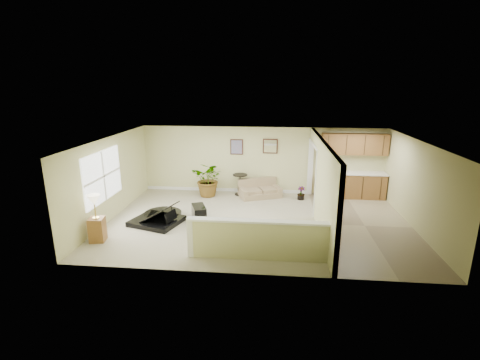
# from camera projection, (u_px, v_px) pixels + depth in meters

# --- Properties ---
(floor) EXTENTS (9.00, 9.00, 0.00)m
(floor) POSITION_uv_depth(u_px,v_px,m) (258.00, 222.00, 10.50)
(floor) COLOR tan
(floor) RESTS_ON ground
(back_wall) EXTENTS (9.00, 0.04, 2.50)m
(back_wall) POSITION_uv_depth(u_px,v_px,m) (262.00, 160.00, 13.04)
(back_wall) COLOR beige
(back_wall) RESTS_ON floor
(front_wall) EXTENTS (9.00, 0.04, 2.50)m
(front_wall) POSITION_uv_depth(u_px,v_px,m) (251.00, 221.00, 7.28)
(front_wall) COLOR beige
(front_wall) RESTS_ON floor
(left_wall) EXTENTS (0.04, 6.00, 2.50)m
(left_wall) POSITION_uv_depth(u_px,v_px,m) (111.00, 178.00, 10.58)
(left_wall) COLOR beige
(left_wall) RESTS_ON floor
(right_wall) EXTENTS (0.04, 6.00, 2.50)m
(right_wall) POSITION_uv_depth(u_px,v_px,m) (418.00, 186.00, 9.74)
(right_wall) COLOR beige
(right_wall) RESTS_ON floor
(ceiling) EXTENTS (9.00, 6.00, 0.04)m
(ceiling) POSITION_uv_depth(u_px,v_px,m) (259.00, 140.00, 9.82)
(ceiling) COLOR silver
(ceiling) RESTS_ON back_wall
(kitchen_vinyl) EXTENTS (2.70, 6.00, 0.01)m
(kitchen_vinyl) POSITION_uv_depth(u_px,v_px,m) (365.00, 226.00, 10.20)
(kitchen_vinyl) COLOR #9A8D68
(kitchen_vinyl) RESTS_ON floor
(interior_partition) EXTENTS (0.18, 5.99, 2.50)m
(interior_partition) POSITION_uv_depth(u_px,v_px,m) (319.00, 182.00, 10.24)
(interior_partition) COLOR beige
(interior_partition) RESTS_ON floor
(pony_half_wall) EXTENTS (3.42, 0.22, 1.00)m
(pony_half_wall) POSITION_uv_depth(u_px,v_px,m) (256.00, 239.00, 8.14)
(pony_half_wall) COLOR beige
(pony_half_wall) RESTS_ON floor
(left_window) EXTENTS (0.05, 2.15, 1.45)m
(left_window) POSITION_uv_depth(u_px,v_px,m) (103.00, 176.00, 10.05)
(left_window) COLOR white
(left_window) RESTS_ON left_wall
(wall_art_left) EXTENTS (0.48, 0.04, 0.58)m
(wall_art_left) POSITION_uv_depth(u_px,v_px,m) (237.00, 147.00, 12.96)
(wall_art_left) COLOR #3C1F15
(wall_art_left) RESTS_ON back_wall
(wall_mirror) EXTENTS (0.55, 0.04, 0.55)m
(wall_mirror) POSITION_uv_depth(u_px,v_px,m) (270.00, 146.00, 12.83)
(wall_mirror) COLOR #3C1F15
(wall_mirror) RESTS_ON back_wall
(kitchen_cabinets) EXTENTS (2.36, 0.65, 2.33)m
(kitchen_cabinets) POSITION_uv_depth(u_px,v_px,m) (349.00, 174.00, 12.58)
(kitchen_cabinets) COLOR brown
(kitchen_cabinets) RESTS_ON floor
(piano) EXTENTS (1.86, 1.85, 1.29)m
(piano) POSITION_uv_depth(u_px,v_px,m) (156.00, 205.00, 10.37)
(piano) COLOR black
(piano) RESTS_ON floor
(piano_bench) EXTENTS (0.59, 0.79, 0.47)m
(piano_bench) POSITION_uv_depth(u_px,v_px,m) (199.00, 213.00, 10.52)
(piano_bench) COLOR black
(piano_bench) RESTS_ON floor
(loveseat) EXTENTS (1.76, 1.34, 0.84)m
(loveseat) POSITION_uv_depth(u_px,v_px,m) (260.00, 188.00, 12.79)
(loveseat) COLOR #978360
(loveseat) RESTS_ON floor
(accent_table) EXTENTS (0.54, 0.54, 0.79)m
(accent_table) POSITION_uv_depth(u_px,v_px,m) (240.00, 182.00, 12.94)
(accent_table) COLOR black
(accent_table) RESTS_ON floor
(palm_plant) EXTENTS (1.40, 1.29, 1.30)m
(palm_plant) POSITION_uv_depth(u_px,v_px,m) (209.00, 179.00, 12.74)
(palm_plant) COLOR black
(palm_plant) RESTS_ON floor
(small_plant) EXTENTS (0.28, 0.28, 0.48)m
(small_plant) POSITION_uv_depth(u_px,v_px,m) (301.00, 194.00, 12.48)
(small_plant) COLOR black
(small_plant) RESTS_ON floor
(lamp_stand) EXTENTS (0.43, 0.43, 1.28)m
(lamp_stand) POSITION_uv_depth(u_px,v_px,m) (96.00, 222.00, 9.09)
(lamp_stand) COLOR brown
(lamp_stand) RESTS_ON floor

